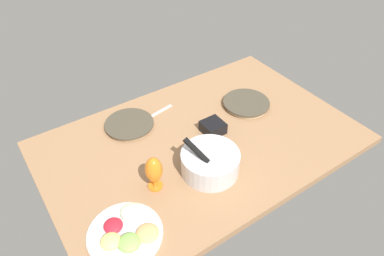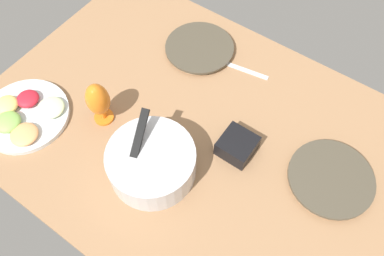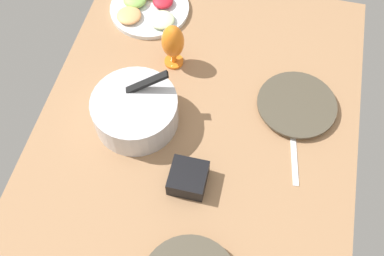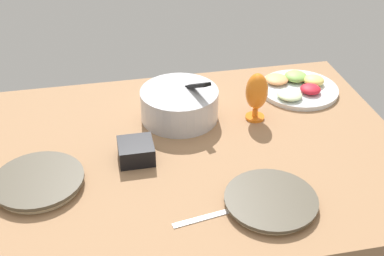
% 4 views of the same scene
% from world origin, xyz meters
% --- Properties ---
extents(ground_plane, '(1.60, 1.04, 0.04)m').
position_xyz_m(ground_plane, '(0.00, 0.00, -0.02)').
color(ground_plane, '#99704C').
extents(dinner_plate_right, '(0.27, 0.27, 0.02)m').
position_xyz_m(dinner_plate_right, '(0.26, -0.31, 0.01)').
color(dinner_plate_right, beige).
rests_on(dinner_plate_right, ground_plane).
extents(mixing_bowl, '(0.28, 0.28, 0.18)m').
position_xyz_m(mixing_bowl, '(0.09, 0.20, 0.06)').
color(mixing_bowl, silver).
rests_on(mixing_bowl, ground_plane).
extents(fruit_platter, '(0.30, 0.30, 0.05)m').
position_xyz_m(fruit_platter, '(0.58, 0.29, 0.02)').
color(fruit_platter, silver).
rests_on(fruit_platter, ground_plane).
extents(hurricane_glass_orange, '(0.08, 0.08, 0.18)m').
position_xyz_m(hurricane_glass_orange, '(0.35, 0.14, 0.10)').
color(hurricane_glass_orange, orange).
rests_on(hurricane_glass_orange, ground_plane).
extents(square_bowl_black, '(0.11, 0.11, 0.06)m').
position_xyz_m(square_bowl_black, '(-0.09, -0.02, 0.03)').
color(square_bowl_black, black).
rests_on(square_bowl_black, ground_plane).
extents(fork_by_right_plate, '(0.18, 0.05, 0.01)m').
position_xyz_m(fork_by_right_plate, '(0.06, -0.33, 0.00)').
color(fork_by_right_plate, silver).
rests_on(fork_by_right_plate, ground_plane).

